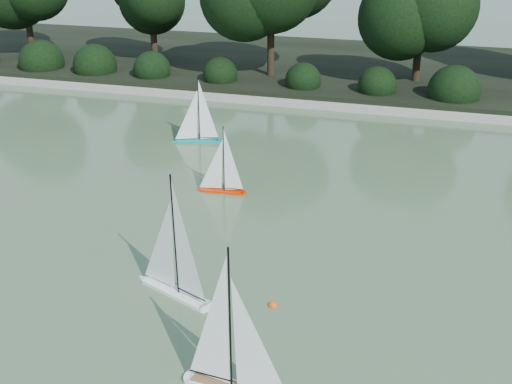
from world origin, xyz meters
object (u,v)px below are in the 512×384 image
sailboat_white_b (245,372)px  sailboat_orange (218,181)px  race_buoy (273,306)px  sailboat_white_a (169,273)px  sailboat_teal (194,131)px

sailboat_white_b → sailboat_orange: sailboat_white_b is taller
sailboat_orange → race_buoy: 3.72m
sailboat_white_b → race_buoy: bearing=94.8°
race_buoy → sailboat_orange: bearing=120.2°
sailboat_white_a → race_buoy: sailboat_white_a is taller
sailboat_white_b → race_buoy: sailboat_white_b is taller
sailboat_white_b → sailboat_white_a: bearing=133.9°
sailboat_orange → sailboat_teal: bearing=120.4°
sailboat_white_a → sailboat_orange: size_ratio=1.39×
sailboat_white_a → sailboat_orange: bearing=98.5°
sailboat_white_a → sailboat_teal: size_ratio=1.20×
sailboat_white_a → sailboat_white_b: 2.19m
sailboat_orange → sailboat_teal: size_ratio=0.87×
sailboat_teal → race_buoy: bearing=-59.7°
sailboat_white_a → sailboat_teal: bearing=108.5°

